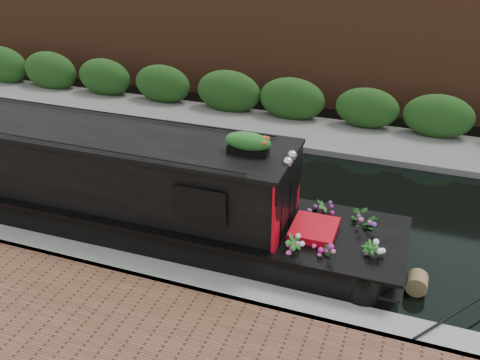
% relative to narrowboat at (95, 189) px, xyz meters
% --- Properties ---
extents(ground, '(80.00, 80.00, 0.00)m').
position_rel_narrowboat_xyz_m(ground, '(2.23, 1.99, -0.83)').
color(ground, black).
rests_on(ground, ground).
extents(near_bank_coping, '(40.00, 0.60, 0.50)m').
position_rel_narrowboat_xyz_m(near_bank_coping, '(2.23, -1.31, -0.83)').
color(near_bank_coping, gray).
rests_on(near_bank_coping, ground).
extents(far_bank_path, '(40.00, 2.40, 0.34)m').
position_rel_narrowboat_xyz_m(far_bank_path, '(2.23, 6.19, -0.83)').
color(far_bank_path, slate).
rests_on(far_bank_path, ground).
extents(far_hedge, '(40.00, 1.10, 2.80)m').
position_rel_narrowboat_xyz_m(far_hedge, '(2.23, 7.09, -0.83)').
color(far_hedge, '#1E4517').
rests_on(far_hedge, ground).
extents(far_brick_wall, '(40.00, 1.00, 8.00)m').
position_rel_narrowboat_xyz_m(far_brick_wall, '(2.23, 9.19, -0.83)').
color(far_brick_wall, brown).
rests_on(far_brick_wall, ground).
extents(narrowboat, '(11.95, 2.23, 2.79)m').
position_rel_narrowboat_xyz_m(narrowboat, '(0.00, 0.00, 0.00)').
color(narrowboat, black).
rests_on(narrowboat, ground).
extents(rope_fender, '(0.37, 0.36, 0.37)m').
position_rel_narrowboat_xyz_m(rope_fender, '(6.50, -0.00, -0.65)').
color(rope_fender, olive).
rests_on(rope_fender, ground).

